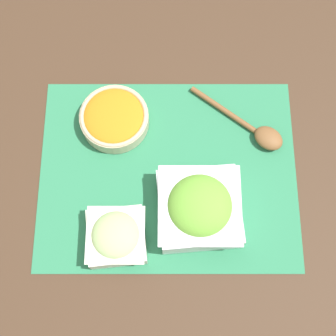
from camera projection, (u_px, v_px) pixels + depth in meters
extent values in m
plane|color=#422D1E|center=(168.00, 173.00, 1.01)|extent=(3.00, 3.00, 0.00)
cube|color=#2D7A51|center=(168.00, 173.00, 1.01)|extent=(0.55, 0.43, 0.00)
cube|color=silver|center=(117.00, 237.00, 0.94)|extent=(0.12, 0.12, 0.04)
cube|color=silver|center=(115.00, 235.00, 0.92)|extent=(0.12, 0.12, 0.00)
ellipsoid|color=#A8CC7F|center=(115.00, 235.00, 0.92)|extent=(0.10, 0.10, 0.05)
cylinder|color=#C6B28E|center=(115.00, 119.00, 1.03)|extent=(0.15, 0.15, 0.04)
torus|color=#C6B28E|center=(114.00, 116.00, 1.01)|extent=(0.15, 0.15, 0.01)
ellipsoid|color=orange|center=(114.00, 116.00, 1.01)|extent=(0.13, 0.13, 0.02)
cube|color=white|center=(199.00, 209.00, 0.95)|extent=(0.17, 0.17, 0.06)
cube|color=white|center=(200.00, 205.00, 0.92)|extent=(0.16, 0.16, 0.00)
ellipsoid|color=#6BAD38|center=(200.00, 206.00, 0.92)|extent=(0.13, 0.13, 0.07)
cylinder|color=brown|center=(226.00, 112.00, 1.05)|extent=(0.16, 0.13, 0.01)
ellipsoid|color=brown|center=(269.00, 138.00, 1.02)|extent=(0.08, 0.08, 0.03)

